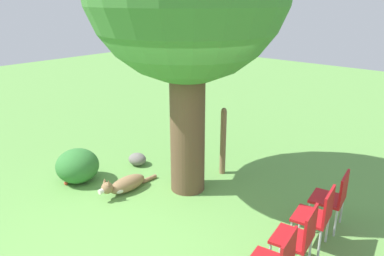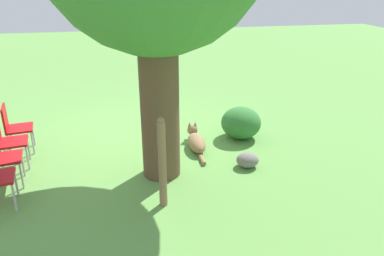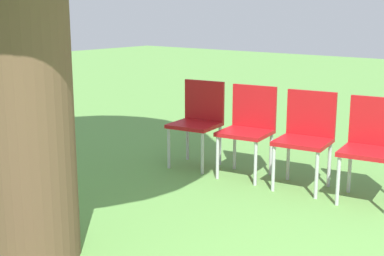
{
  "view_description": "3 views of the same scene",
  "coord_description": "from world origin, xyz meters",
  "px_view_note": "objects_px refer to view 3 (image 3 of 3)",
  "views": [
    {
      "loc": [
        3.51,
        -2.87,
        3.06
      ],
      "look_at": [
        -0.23,
        1.41,
        1.08
      ],
      "focal_mm": 35.0,
      "sensor_mm": 36.0,
      "label": 1
    },
    {
      "loc": [
        0.29,
        6.44,
        2.85
      ],
      "look_at": [
        -0.89,
        0.64,
        0.42
      ],
      "focal_mm": 35.0,
      "sensor_mm": 36.0,
      "label": 2
    },
    {
      "loc": [
        -2.1,
        -1.41,
        1.53
      ],
      "look_at": [
        1.05,
        1.15,
        0.63
      ],
      "focal_mm": 50.0,
      "sensor_mm": 36.0,
      "label": 3
    }
  ],
  "objects_px": {
    "red_chair_3": "(199,117)",
    "red_chair_2": "(249,124)",
    "red_chair_0": "(372,142)",
    "red_chair_1": "(306,133)"
  },
  "relations": [
    {
      "from": "red_chair_3",
      "to": "red_chair_2",
      "type": "bearing_deg",
      "value": 83.89
    },
    {
      "from": "red_chair_0",
      "to": "red_chair_3",
      "type": "height_order",
      "value": "same"
    },
    {
      "from": "red_chair_3",
      "to": "red_chair_0",
      "type": "bearing_deg",
      "value": 83.89
    },
    {
      "from": "red_chair_0",
      "to": "red_chair_3",
      "type": "distance_m",
      "value": 1.73
    },
    {
      "from": "red_chair_0",
      "to": "red_chair_2",
      "type": "xyz_separation_m",
      "value": [
        -0.05,
        1.15,
        0.0
      ]
    },
    {
      "from": "red_chair_1",
      "to": "red_chair_3",
      "type": "distance_m",
      "value": 1.15
    },
    {
      "from": "red_chair_1",
      "to": "red_chair_2",
      "type": "bearing_deg",
      "value": -96.11
    },
    {
      "from": "red_chair_0",
      "to": "red_chair_3",
      "type": "relative_size",
      "value": 1.0
    },
    {
      "from": "red_chair_0",
      "to": "red_chair_1",
      "type": "relative_size",
      "value": 1.0
    },
    {
      "from": "red_chair_1",
      "to": "red_chair_3",
      "type": "xyz_separation_m",
      "value": [
        -0.05,
        1.15,
        0.0
      ]
    }
  ]
}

